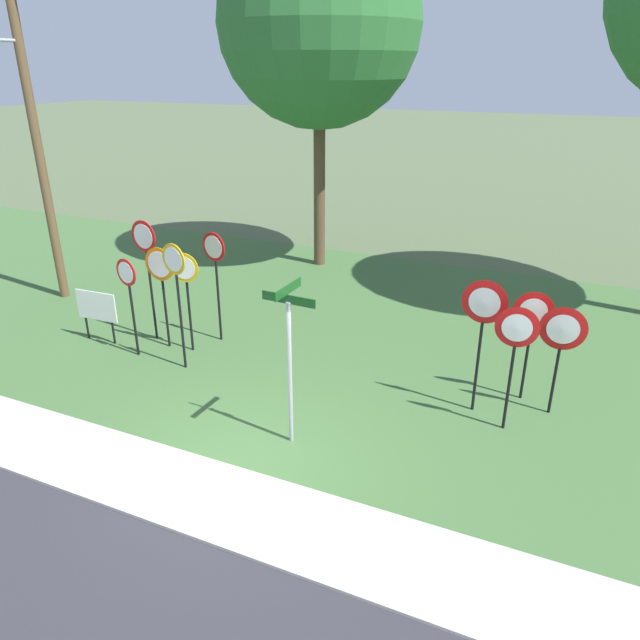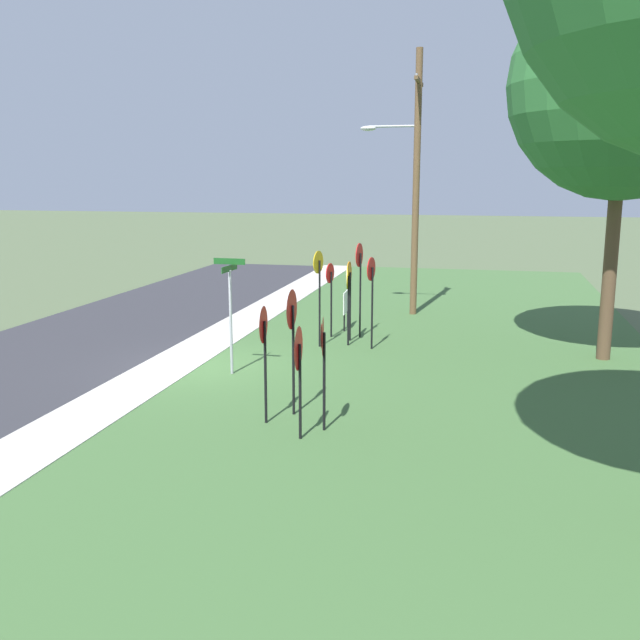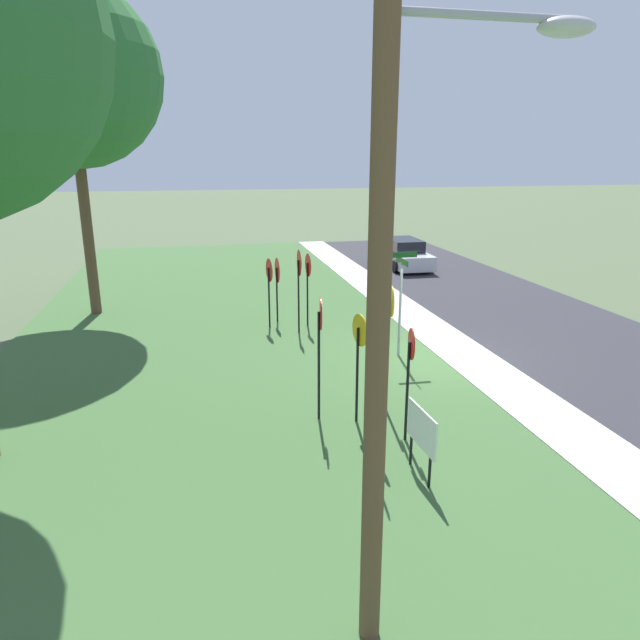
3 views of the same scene
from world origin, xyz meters
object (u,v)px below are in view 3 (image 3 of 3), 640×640
at_px(notice_board, 421,432).
at_px(yield_sign_near_right, 308,272).
at_px(stop_sign_near_right, 410,362).
at_px(stop_sign_center_tall, 320,333).
at_px(yield_sign_near_left, 270,277).
at_px(yield_sign_far_right, 278,275).
at_px(stop_sign_near_left, 371,352).
at_px(oak_tree_right, 70,76).
at_px(stop_sign_far_center, 390,323).
at_px(stop_sign_far_right, 369,344).
at_px(utility_pole, 395,208).
at_px(parked_sedan_distant, 403,254).
at_px(stop_sign_far_left, 359,345).
at_px(street_name_post, 401,295).
at_px(yield_sign_far_left, 299,271).

bearing_deg(notice_board, yield_sign_near_right, -1.83).
distance_m(stop_sign_near_right, stop_sign_center_tall, 1.96).
height_order(yield_sign_near_left, yield_sign_far_right, yield_sign_near_left).
relative_size(stop_sign_near_left, oak_tree_right, 0.22).
xyz_separation_m(stop_sign_far_center, stop_sign_far_right, (-1.51, 0.92, 0.11)).
height_order(utility_pole, notice_board, utility_pole).
bearing_deg(yield_sign_near_left, parked_sedan_distant, -50.64).
bearing_deg(stop_sign_far_left, notice_board, -178.30).
height_order(stop_sign_far_left, stop_sign_center_tall, stop_sign_center_tall).
bearing_deg(stop_sign_near_right, street_name_post, -7.24).
relative_size(stop_sign_far_center, yield_sign_far_left, 1.06).
height_order(yield_sign_far_left, parked_sedan_distant, yield_sign_far_left).
xyz_separation_m(yield_sign_near_left, oak_tree_right, (3.01, 5.81, 6.12)).
relative_size(stop_sign_near_left, yield_sign_far_left, 0.91).
height_order(yield_sign_near_left, parked_sedan_distant, yield_sign_near_left).
bearing_deg(stop_sign_far_center, notice_board, -175.21).
relative_size(stop_sign_far_right, stop_sign_center_tall, 1.10).
bearing_deg(parked_sedan_distant, notice_board, 161.92).
bearing_deg(stop_sign_far_right, stop_sign_far_left, -0.90).
relative_size(stop_sign_near_right, street_name_post, 0.79).
bearing_deg(stop_sign_near_left, stop_sign_near_right, -119.15).
relative_size(stop_sign_far_center, yield_sign_near_right, 1.17).
xyz_separation_m(stop_sign_near_left, stop_sign_far_left, (0.62, 0.06, -0.07)).
distance_m(stop_sign_far_right, yield_sign_far_left, 7.55).
bearing_deg(stop_sign_far_right, yield_sign_near_left, 11.58).
relative_size(stop_sign_far_left, street_name_post, 0.80).
bearing_deg(stop_sign_far_right, stop_sign_near_left, -15.43).
height_order(street_name_post, oak_tree_right, oak_tree_right).
bearing_deg(utility_pole, stop_sign_near_left, -15.68).
xyz_separation_m(stop_sign_near_left, stop_sign_far_right, (-0.53, 0.22, 0.36)).
height_order(yield_sign_far_left, utility_pole, utility_pole).
bearing_deg(stop_sign_far_center, stop_sign_center_tall, 103.89).
bearing_deg(utility_pole, stop_sign_far_left, -13.29).
xyz_separation_m(stop_sign_near_right, yield_sign_near_left, (8.16, 1.60, 0.04)).
bearing_deg(notice_board, stop_sign_far_center, -9.17).
xyz_separation_m(stop_sign_near_left, yield_sign_far_right, (8.35, 0.61, -0.15)).
distance_m(yield_sign_near_left, yield_sign_far_left, 1.18).
bearing_deg(parked_sedan_distant, oak_tree_right, 115.21).
bearing_deg(notice_board, yield_sign_far_left, 0.89).
distance_m(stop_sign_far_center, yield_sign_far_left, 6.09).
xyz_separation_m(stop_sign_far_right, stop_sign_center_tall, (1.44, 0.59, -0.21)).
bearing_deg(oak_tree_right, street_name_post, -126.02).
relative_size(stop_sign_center_tall, yield_sign_far_right, 1.22).
relative_size(yield_sign_far_left, oak_tree_right, 0.25).
bearing_deg(yield_sign_far_left, stop_sign_near_left, -178.88).
height_order(stop_sign_far_center, yield_sign_near_left, stop_sign_far_center).
bearing_deg(stop_sign_far_left, utility_pole, 156.63).
distance_m(stop_sign_far_right, oak_tree_right, 14.27).
distance_m(utility_pole, parked_sedan_distant, 23.53).
xyz_separation_m(yield_sign_near_right, parked_sedan_distant, (9.21, -6.66, -1.17)).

